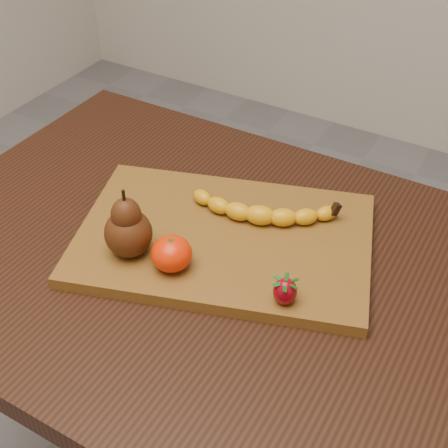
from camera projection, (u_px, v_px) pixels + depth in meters
The scene contains 6 objects.
table at pixel (217, 302), 1.02m from camera, with size 1.00×0.70×0.76m.
cutting_board at pixel (224, 239), 0.97m from camera, with size 0.45×0.30×0.02m, color brown.
banana at pixel (260, 215), 0.98m from camera, with size 0.20×0.05×0.03m, color #E4A00A, non-canonical shape.
pear at pixel (127, 223), 0.90m from camera, with size 0.07×0.07×0.11m, color #441F0A, non-canonical shape.
mandarin at pixel (171, 254), 0.89m from camera, with size 0.06×0.06×0.05m, color red.
strawberry at pixel (285, 291), 0.84m from camera, with size 0.03×0.03×0.04m, color maroon, non-canonical shape.
Camera 1 is at (0.37, -0.61, 1.40)m, focal length 50.00 mm.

